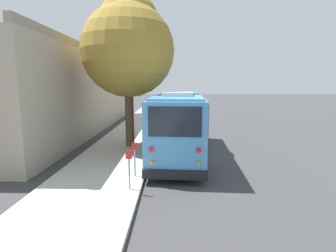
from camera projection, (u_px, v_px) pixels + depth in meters
name	position (u px, v px, depth m)	size (l,w,h in m)	color
ground_plane	(189.00, 155.00, 13.87)	(160.00, 160.00, 0.00)	#3D3D3F
sidewalk_slab	(117.00, 153.00, 13.93)	(80.00, 3.49, 0.15)	beige
curb_strip	(151.00, 153.00, 13.89)	(80.00, 0.14, 0.15)	#AAA69D
shuttle_bus	(179.00, 121.00, 13.69)	(9.17, 2.90, 3.34)	#4C93D1
parked_sedan_white	(172.00, 117.00, 24.63)	(4.61, 1.97, 1.27)	silver
parked_sedan_silver	(172.00, 109.00, 31.99)	(4.31, 1.78, 1.28)	#A8AAAF
parked_sedan_gray	(173.00, 105.00, 38.00)	(4.47, 1.79, 1.27)	slate
parked_sedan_maroon	(172.00, 102.00, 44.36)	(4.57, 1.92, 1.26)	maroon
parked_sedan_tan	(173.00, 100.00, 51.05)	(4.62, 1.98, 1.30)	tan
street_tree	(128.00, 45.00, 14.52)	(5.12, 5.12, 8.70)	brown
sign_post_near	(129.00, 169.00, 8.86)	(0.06, 0.22, 1.35)	gray
sign_post_far	(135.00, 159.00, 10.13)	(0.06, 0.22, 1.34)	gray
fire_hydrant	(152.00, 127.00, 19.39)	(0.22, 0.22, 0.81)	gold
building_backdrop	(53.00, 94.00, 20.82)	(22.65, 7.91, 6.23)	tan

